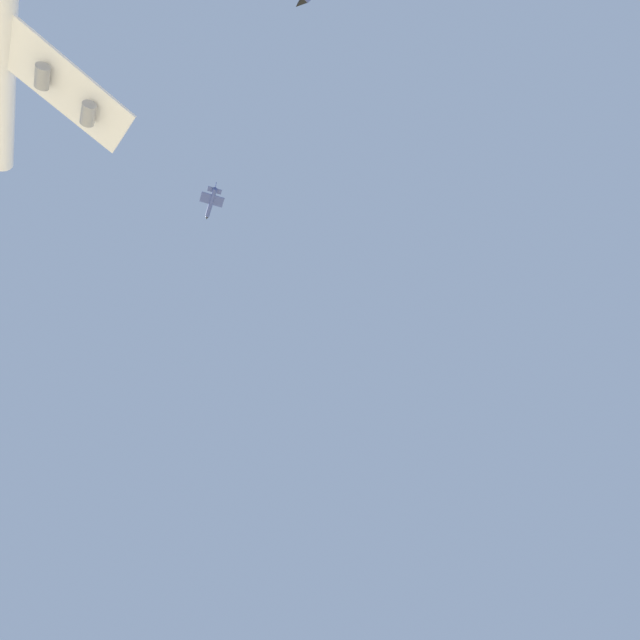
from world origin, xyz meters
TOP-DOWN VIEW (x-y plane):
  - carrier_jet at (31.26, 128.66)m, footprint 77.79×59.37m
  - chase_jet_trailing at (80.87, 68.63)m, footprint 15.30×8.54m

SIDE VIEW (x-z plane):
  - carrier_jet at x=31.26m, z-range 109.05..132.35m
  - chase_jet_trailing at x=80.87m, z-range 151.84..155.84m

